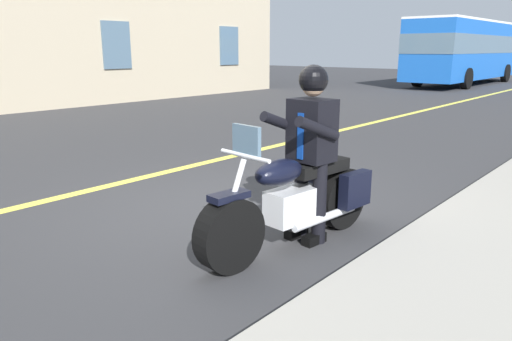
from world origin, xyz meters
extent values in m
plane|color=#333335|center=(0.00, 0.00, 0.00)|extent=(80.00, 80.00, 0.00)
cube|color=#E5DB4C|center=(0.00, -2.00, 0.01)|extent=(60.00, 0.16, 0.01)
cylinder|color=black|center=(1.11, 1.13, 0.33)|extent=(0.68, 0.27, 0.66)
cylinder|color=black|center=(-0.43, 1.29, 0.33)|extent=(0.68, 0.27, 0.66)
cube|color=silver|center=(0.32, 1.21, 0.42)|extent=(0.59, 0.34, 0.32)
ellipsoid|color=black|center=(0.52, 1.19, 0.78)|extent=(0.59, 0.34, 0.24)
cube|color=black|center=(-0.03, 1.25, 0.74)|extent=(0.73, 0.35, 0.12)
cube|color=black|center=(-0.36, 1.50, 0.48)|extent=(0.41, 0.16, 0.36)
cube|color=black|center=(-0.40, 1.06, 0.48)|extent=(0.41, 0.16, 0.36)
cylinder|color=silver|center=(1.09, 1.13, 0.60)|extent=(0.35, 0.09, 0.76)
cylinder|color=silver|center=(0.93, 1.15, 1.00)|extent=(0.10, 0.60, 0.04)
cube|color=black|center=(1.11, 1.13, 0.68)|extent=(0.37, 0.20, 0.06)
cylinder|color=silver|center=(0.03, 1.40, 0.26)|extent=(0.90, 0.17, 0.08)
cube|color=slate|center=(0.91, 1.15, 1.12)|extent=(0.07, 0.32, 0.28)
cylinder|color=black|center=(0.08, 1.36, 0.42)|extent=(0.14, 0.14, 0.84)
cube|color=black|center=(0.14, 1.35, 0.05)|extent=(0.27, 0.14, 0.10)
cylinder|color=black|center=(0.06, 1.12, 0.42)|extent=(0.14, 0.14, 0.84)
cube|color=black|center=(0.11, 1.11, 0.05)|extent=(0.27, 0.14, 0.10)
cube|color=black|center=(0.07, 1.24, 1.12)|extent=(0.36, 0.43, 0.60)
cube|color=navy|center=(0.23, 1.22, 1.08)|extent=(0.03, 0.07, 0.44)
cylinder|color=black|center=(0.27, 1.44, 1.18)|extent=(0.56, 0.16, 0.28)
cylinder|color=black|center=(0.22, 1.00, 1.18)|extent=(0.56, 0.16, 0.28)
sphere|color=tan|center=(0.07, 1.24, 1.55)|extent=(0.22, 0.22, 0.22)
sphere|color=black|center=(0.07, 1.24, 1.60)|extent=(0.28, 0.28, 0.28)
cube|color=blue|center=(-23.32, -4.93, 1.77)|extent=(11.00, 2.50, 2.85)
cube|color=slate|center=(-23.32, -4.93, 2.10)|extent=(11.04, 2.52, 0.90)
cube|color=slate|center=(-28.82, -4.93, 2.00)|extent=(0.06, 2.40, 1.90)
cube|color=white|center=(-23.32, -4.93, 3.25)|extent=(11.00, 2.50, 0.10)
cylinder|color=black|center=(-26.92, -6.13, 0.50)|extent=(1.00, 0.30, 1.00)
cylinder|color=black|center=(-26.92, -3.73, 0.50)|extent=(1.00, 0.30, 1.00)
cylinder|color=black|center=(-20.12, -6.13, 0.50)|extent=(1.00, 0.30, 1.00)
cylinder|color=black|center=(-20.12, -3.73, 0.50)|extent=(1.00, 0.30, 1.00)
cube|color=slate|center=(-11.38, -10.97, 2.00)|extent=(1.10, 0.06, 1.60)
cube|color=slate|center=(-5.80, -10.97, 2.00)|extent=(1.10, 0.06, 1.60)
camera|label=1|loc=(3.85, 3.81, 1.88)|focal=33.41mm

